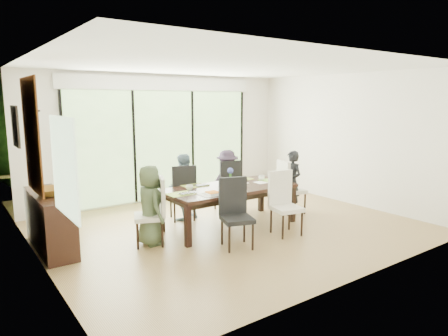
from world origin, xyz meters
TOP-DOWN VIEW (x-y plane):
  - floor at (0.00, 0.00)m, footprint 6.00×5.00m
  - ceiling at (0.00, 0.00)m, footprint 6.00×5.00m
  - wall_back at (0.00, 2.51)m, footprint 6.00×0.02m
  - wall_front at (0.00, -2.51)m, footprint 6.00×0.02m
  - wall_left at (-3.01, 0.00)m, footprint 0.02×5.00m
  - wall_right at (3.01, 0.00)m, footprint 0.02×5.00m
  - glass_doors at (0.00, 2.47)m, footprint 4.20×0.02m
  - blinds_header at (0.00, 2.46)m, footprint 4.40×0.06m
  - mullion_a at (-2.10, 2.46)m, footprint 0.05×0.04m
  - mullion_b at (-0.70, 2.46)m, footprint 0.05×0.04m
  - mullion_c at (0.70, 2.46)m, footprint 0.05×0.04m
  - mullion_d at (2.10, 2.46)m, footprint 0.05×0.04m
  - side_window at (-2.97, -1.20)m, footprint 0.02×0.90m
  - deck at (0.00, 3.40)m, footprint 6.00×1.80m
  - rail_top at (0.00, 4.20)m, footprint 6.00×0.08m
  - foliage_left at (-1.80, 5.20)m, footprint 3.20×3.20m
  - foliage_mid at (0.40, 5.80)m, footprint 4.00×4.00m
  - foliage_right at (2.20, 5.00)m, footprint 2.80×2.80m
  - foliage_far at (-0.60, 6.50)m, footprint 3.60×3.60m
  - table_top at (-0.00, 0.08)m, footprint 2.25×1.03m
  - table_apron at (-0.00, 0.08)m, footprint 2.06×0.84m
  - table_leg_fl at (-1.08, -0.35)m, footprint 0.08×0.08m
  - table_leg_fr at (1.08, -0.35)m, footprint 0.08×0.08m
  - table_leg_bl at (-1.08, 0.51)m, footprint 0.08×0.08m
  - table_leg_br at (1.08, 0.51)m, footprint 0.08×0.08m
  - chair_left_end at (-1.50, 0.08)m, footprint 0.56×0.56m
  - chair_right_end at (1.50, 0.08)m, footprint 0.53×0.53m
  - chair_far_left at (-0.45, 0.93)m, footprint 0.54×0.54m
  - chair_far_right at (0.55, 0.93)m, footprint 0.52×0.52m
  - chair_near_left at (-0.50, -0.79)m, footprint 0.54×0.54m
  - chair_near_right at (0.50, -0.79)m, footprint 0.51×0.51m
  - person_left_end at (-1.48, 0.08)m, footprint 0.37×0.57m
  - person_right_end at (1.48, 0.08)m, footprint 0.38×0.58m
  - person_far_left at (-0.45, 0.91)m, footprint 0.63×0.46m
  - person_far_right at (0.55, 0.91)m, footprint 0.62×0.46m
  - placemat_left at (-0.95, 0.08)m, footprint 0.41×0.30m
  - placemat_right at (0.95, 0.08)m, footprint 0.41×0.30m
  - placemat_far_l at (-0.45, 0.48)m, footprint 0.41×0.30m
  - placemat_far_r at (0.55, 0.48)m, footprint 0.41×0.30m
  - placemat_paper at (-0.55, -0.22)m, footprint 0.41×0.30m
  - tablet_far_l at (-0.35, 0.43)m, footprint 0.24×0.17m
  - tablet_far_r at (0.50, 0.43)m, footprint 0.22×0.16m
  - papers at (0.70, 0.03)m, footprint 0.28×0.21m
  - platter_base at (-0.55, -0.22)m, footprint 0.24×0.24m
  - platter_snacks at (-0.55, -0.22)m, footprint 0.19×0.19m
  - vase at (0.05, 0.13)m, footprint 0.07×0.07m
  - hyacinth_stems at (0.05, 0.13)m, footprint 0.04×0.04m
  - hyacinth_blooms at (0.05, 0.13)m, footprint 0.10×0.10m
  - laptop at (-0.85, -0.02)m, footprint 0.33×0.23m
  - cup_a at (-0.70, 0.23)m, footprint 0.16×0.16m
  - cup_b at (0.15, -0.02)m, footprint 0.13×0.13m
  - cup_c at (0.80, 0.18)m, footprint 0.12×0.12m
  - book at (0.25, 0.13)m, footprint 0.22×0.25m
  - sideboard at (-2.76, 0.72)m, footprint 0.41×1.48m
  - bowl at (-2.76, 0.62)m, footprint 0.44×0.44m
  - candlestick_base at (-2.76, 1.07)m, footprint 0.09×0.09m
  - candlestick_shaft at (-2.76, 1.07)m, footprint 0.02×0.02m
  - candlestick_pan at (-2.76, 1.07)m, footprint 0.09×0.09m
  - candle at (-2.76, 1.07)m, footprint 0.03×0.03m
  - tapestry at (-2.97, 0.40)m, footprint 0.02×1.00m
  - art_frame at (-2.97, 1.70)m, footprint 0.03×0.55m
  - art_canvas at (-2.95, 1.70)m, footprint 0.01×0.45m

SIDE VIEW (x-z plane):
  - deck at x=0.00m, z-range -0.10..0.00m
  - floor at x=0.00m, z-range -0.01..0.00m
  - table_leg_fl at x=-1.08m, z-range 0.00..0.65m
  - table_leg_fr at x=1.08m, z-range 0.00..0.65m
  - table_leg_bl at x=-1.08m, z-range 0.00..0.65m
  - table_leg_br at x=1.08m, z-range 0.00..0.65m
  - sideboard at x=-2.76m, z-range 0.00..0.83m
  - chair_left_end at x=-1.50m, z-range 0.00..1.03m
  - chair_right_end at x=1.50m, z-range 0.00..1.03m
  - chair_far_left at x=-0.45m, z-range 0.00..1.03m
  - chair_far_right at x=0.55m, z-range 0.00..1.03m
  - chair_near_left at x=-0.50m, z-range 0.00..1.03m
  - chair_near_right at x=0.50m, z-range 0.00..1.03m
  - rail_top at x=0.00m, z-range 0.52..0.58m
  - table_apron at x=0.00m, z-range 0.54..0.64m
  - person_left_end at x=-1.48m, z-range 0.00..1.21m
  - person_right_end at x=1.48m, z-range 0.00..1.21m
  - person_far_left at x=-0.45m, z-range 0.00..1.21m
  - person_far_right at x=0.55m, z-range 0.00..1.21m
  - table_top at x=0.00m, z-range 0.65..0.70m
  - papers at x=0.70m, z-range 0.70..0.71m
  - placemat_left at x=-0.95m, z-range 0.70..0.71m
  - placemat_right at x=0.95m, z-range 0.70..0.71m
  - placemat_far_l at x=-0.45m, z-range 0.70..0.71m
  - placemat_far_r at x=0.55m, z-range 0.70..0.71m
  - placemat_paper at x=-0.55m, z-range 0.70..0.71m
  - book at x=0.25m, z-range 0.70..0.72m
  - tablet_far_r at x=0.50m, z-range 0.71..0.72m
  - tablet_far_l at x=-0.35m, z-range 0.71..0.72m
  - laptop at x=-0.85m, z-range 0.70..0.73m
  - platter_base at x=-0.55m, z-range 0.71..0.73m
  - platter_snacks at x=-0.55m, z-range 0.73..0.74m
  - cup_b at x=0.15m, z-range 0.70..0.79m
  - cup_a at x=-0.70m, z-range 0.70..0.79m
  - cup_c at x=0.80m, z-range 0.70..0.79m
  - vase at x=0.05m, z-range 0.70..0.82m
  - candlestick_base at x=-2.76m, z-range 0.83..0.87m
  - hyacinth_stems at x=0.05m, z-range 0.80..0.95m
  - bowl at x=-2.76m, z-range 0.83..0.94m
  - hyacinth_blooms at x=0.05m, z-range 0.91..1.02m
  - glass_doors at x=0.00m, z-range 0.05..2.35m
  - mullion_a at x=-2.10m, z-range 0.05..2.35m
  - mullion_b at x=-0.70m, z-range 0.05..2.35m
  - mullion_c at x=0.70m, z-range 0.05..2.35m
  - mullion_d at x=2.10m, z-range 0.05..2.35m
  - foliage_right at x=2.20m, z-range -0.14..2.66m
  - wall_back at x=0.00m, z-range 0.00..2.70m
  - wall_front at x=0.00m, z-range 0.00..2.70m
  - wall_left at x=-3.01m, z-range 0.00..2.70m
  - wall_right at x=3.01m, z-range 0.00..2.70m
  - candlestick_shaft at x=-2.76m, z-range 0.85..2.01m
  - foliage_left at x=-1.80m, z-range -0.16..3.04m
  - side_window at x=-2.97m, z-range 1.00..2.00m
  - foliage_far at x=-0.60m, z-range -0.18..3.42m
  - tapestry at x=-2.97m, z-range 0.95..2.45m
  - art_frame at x=-2.97m, z-range 1.42..2.08m
  - art_canvas at x=-2.95m, z-range 1.48..2.02m
  - foliage_mid at x=0.40m, z-range -0.20..3.80m
  - candlestick_pan at x=-2.76m, z-range 1.99..2.01m
  - candle at x=-2.76m, z-range 2.01..2.10m
  - blinds_header at x=0.00m, z-range 2.36..2.64m
  - ceiling at x=0.00m, z-range 2.70..2.71m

